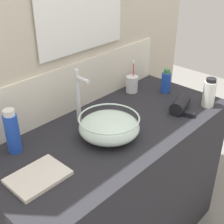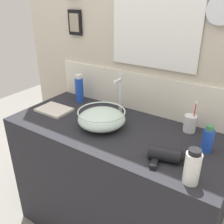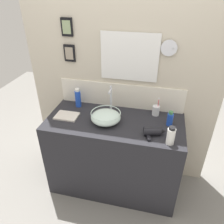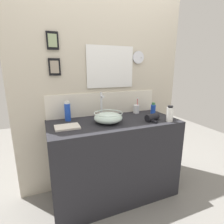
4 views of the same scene
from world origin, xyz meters
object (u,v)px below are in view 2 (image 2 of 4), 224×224
(soap_dispenser, at_px, (192,167))
(hand_towel, at_px, (54,110))
(faucet, at_px, (120,92))
(hair_drier, at_px, (167,155))
(glass_bowl_sink, at_px, (102,118))
(spray_bottle, at_px, (79,89))
(toothbrush_cup, at_px, (190,123))
(lotion_bottle, at_px, (208,139))

(soap_dispenser, height_order, hand_towel, soap_dispenser)
(faucet, relative_size, hair_drier, 1.39)
(glass_bowl_sink, distance_m, hair_drier, 0.48)
(hair_drier, distance_m, spray_bottle, 0.90)
(spray_bottle, relative_size, hand_towel, 0.92)
(toothbrush_cup, relative_size, lotion_bottle, 1.31)
(glass_bowl_sink, relative_size, hair_drier, 1.41)
(lotion_bottle, bearing_deg, soap_dispenser, -88.47)
(faucet, bearing_deg, lotion_bottle, -11.03)
(hair_drier, bearing_deg, spray_bottle, 158.11)
(toothbrush_cup, distance_m, hand_towel, 0.90)
(spray_bottle, distance_m, soap_dispenser, 1.06)
(glass_bowl_sink, xyz_separation_m, hair_drier, (0.46, -0.11, -0.02))
(glass_bowl_sink, relative_size, soap_dispenser, 1.73)
(hair_drier, distance_m, hand_towel, 0.88)
(faucet, xyz_separation_m, toothbrush_cup, (0.46, 0.04, -0.11))
(glass_bowl_sink, relative_size, faucet, 1.01)
(soap_dispenser, relative_size, hand_towel, 0.74)
(toothbrush_cup, distance_m, spray_bottle, 0.83)
(soap_dispenser, distance_m, hand_towel, 1.03)
(faucet, bearing_deg, spray_bottle, 176.48)
(glass_bowl_sink, relative_size, hand_towel, 1.28)
(faucet, xyz_separation_m, spray_bottle, (-0.37, 0.02, -0.06))
(hair_drier, distance_m, lotion_bottle, 0.24)
(hand_towel, bearing_deg, hair_drier, -6.97)
(glass_bowl_sink, height_order, hair_drier, glass_bowl_sink)
(faucet, height_order, hand_towel, faucet)
(faucet, distance_m, hand_towel, 0.48)
(spray_bottle, relative_size, lotion_bottle, 1.41)
(spray_bottle, relative_size, soap_dispenser, 1.25)
(toothbrush_cup, bearing_deg, lotion_bottle, -48.01)
(hair_drier, relative_size, spray_bottle, 0.98)
(soap_dispenser, xyz_separation_m, hand_towel, (-1.01, 0.19, -0.07))
(spray_bottle, xyz_separation_m, hand_towel, (-0.04, -0.23, -0.09))
(faucet, height_order, hair_drier, faucet)
(spray_bottle, height_order, soap_dispenser, spray_bottle)
(glass_bowl_sink, distance_m, lotion_bottle, 0.60)
(hair_drier, relative_size, toothbrush_cup, 1.06)
(toothbrush_cup, relative_size, spray_bottle, 0.93)
(hair_drier, relative_size, lotion_bottle, 1.38)
(glass_bowl_sink, xyz_separation_m, spray_bottle, (-0.37, 0.23, 0.04))
(faucet, height_order, soap_dispenser, faucet)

